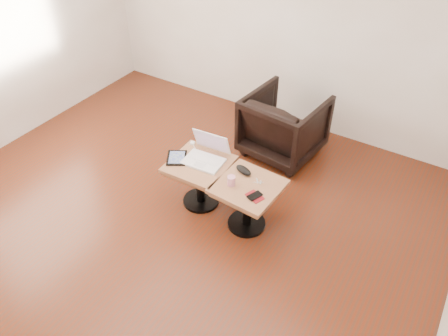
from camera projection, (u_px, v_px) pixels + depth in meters
The scene contains 11 objects.
room_shell at pixel (141, 96), 2.95m from camera, with size 4.52×4.52×2.71m.
side_table_left at pixel (200, 173), 3.88m from camera, with size 0.53×0.53×0.46m.
side_table_right at pixel (248, 195), 3.65m from camera, with size 0.54×0.54×0.46m.
laptop at pixel (206, 155), 3.82m from camera, with size 0.36×0.34×0.23m.
tablet at pixel (177, 158), 3.85m from camera, with size 0.25×0.27×0.02m.
charging_adapter at pixel (192, 143), 4.02m from camera, with size 0.04×0.04×0.02m, color white.
glasses_case at pixel (244, 170), 3.69m from camera, with size 0.17×0.07×0.05m, color black.
striped_cup at pixel (231, 181), 3.56m from camera, with size 0.07×0.07×0.09m, color #D83571.
earbuds_tangle at pixel (259, 182), 3.60m from camera, with size 0.08×0.05×0.02m.
phone_on_sleeve at pixel (255, 196), 3.47m from camera, with size 0.16×0.14×0.02m.
armchair at pixel (284, 125), 4.49m from camera, with size 0.72×0.75×0.68m, color black.
Camera 1 is at (1.85, -1.90, 2.83)m, focal length 35.00 mm.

